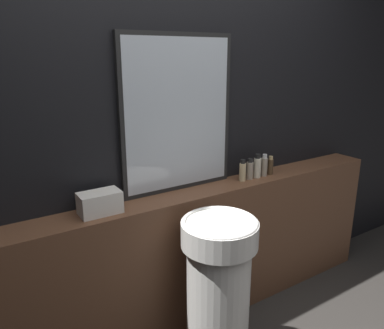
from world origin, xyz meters
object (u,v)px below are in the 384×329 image
Objects in this scene: shampoo_bottle at (243,171)px; lotion_bottle at (257,167)px; towel_stack at (100,203)px; hand_soap_bottle at (270,166)px; conditioner_bottle at (250,170)px; pedestal_sink at (218,290)px; mirror at (178,115)px; body_wash_bottle at (264,166)px.

shampoo_bottle is 0.88× the size of lotion_bottle.
lotion_bottle is (1.08, 0.00, 0.02)m from towel_stack.
shampoo_bottle is 0.13m from lotion_bottle.
conditioner_bottle is at bearing 180.00° from hand_soap_bottle.
lotion_bottle reaches higher than shampoo_bottle.
conditioner_bottle reaches higher than pedestal_sink.
mirror is at bearing 171.98° from hand_soap_bottle.
pedestal_sink is 0.96× the size of mirror.
body_wash_bottle reaches higher than towel_stack.
hand_soap_bottle is at bearing 0.00° from towel_stack.
body_wash_bottle is (0.65, 0.37, 0.49)m from pedestal_sink.
towel_stack is 1.08m from lotion_bottle.
mirror reaches higher than hand_soap_bottle.
mirror reaches higher than shampoo_bottle.
conditioner_bottle is 0.87× the size of lotion_bottle.
pedestal_sink is 5.84× the size of body_wash_bottle.
pedestal_sink is 4.12× the size of towel_stack.
conditioner_bottle is (1.01, 0.00, 0.01)m from towel_stack.
shampoo_bottle is at bearing -12.57° from mirror.
shampoo_bottle is 0.19m from body_wash_bottle.
mirror is 0.78m from hand_soap_bottle.
mirror is at bearing 170.25° from lotion_bottle.
mirror reaches higher than towel_stack.
body_wash_bottle is at bearing 180.00° from hand_soap_bottle.
conditioner_bottle is at bearing 35.44° from pedestal_sink.
pedestal_sink is 0.86m from lotion_bottle.
pedestal_sink is at bearing -152.25° from hand_soap_bottle.
lotion_bottle is at bearing 0.00° from conditioner_bottle.
shampoo_bottle is at bearing 180.00° from conditioner_bottle.
conditioner_bottle is at bearing -11.02° from mirror.
lotion_bottle is 0.12m from hand_soap_bottle.
towel_stack is 1.42× the size of body_wash_bottle.
lotion_bottle is 0.06m from body_wash_bottle.
mirror is 7.06× the size of hand_soap_bottle.
shampoo_bottle is at bearing 180.00° from body_wash_bottle.
shampoo_bottle is 0.95× the size of body_wash_bottle.
towel_stack is 1.32× the size of lotion_bottle.
hand_soap_bottle is (0.67, -0.09, -0.39)m from mirror.
towel_stack is 1.65× the size of hand_soap_bottle.
lotion_bottle is at bearing -9.75° from mirror.
shampoo_bottle is (0.95, 0.00, 0.01)m from towel_stack.
pedestal_sink is 0.81m from conditioner_bottle.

